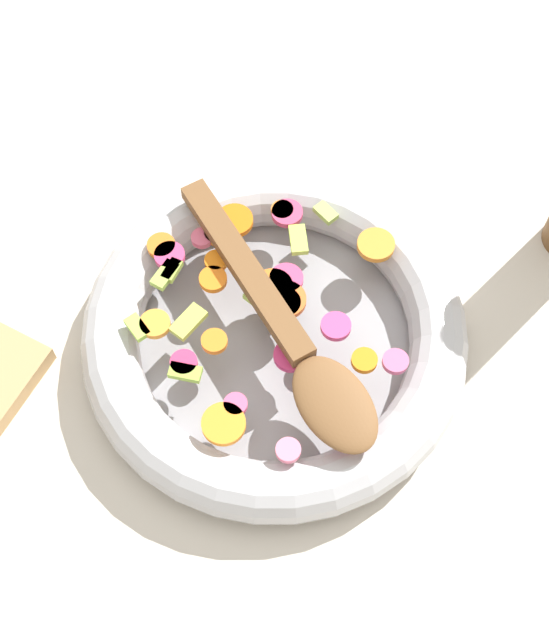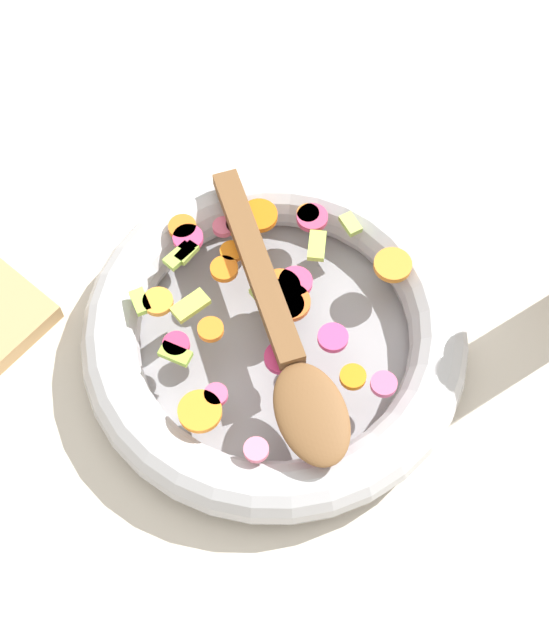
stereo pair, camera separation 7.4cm
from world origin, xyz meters
TOP-DOWN VIEW (x-y plane):
  - ground_plane at (0.00, 0.00)m, footprint 4.00×4.00m
  - skillet at (0.00, 0.00)m, footprint 0.33×0.33m
  - chopped_vegetables at (0.02, -0.01)m, footprint 0.25×0.25m
  - wooden_spoon at (-0.02, 0.01)m, footprint 0.26×0.18m

SIDE VIEW (x-z plane):
  - ground_plane at x=0.00m, z-range 0.00..0.00m
  - skillet at x=0.00m, z-range 0.00..0.05m
  - chopped_vegetables at x=0.02m, z-range 0.05..0.06m
  - wooden_spoon at x=-0.02m, z-range 0.06..0.07m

